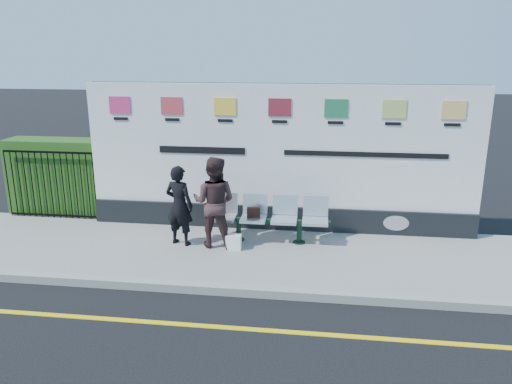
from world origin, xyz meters
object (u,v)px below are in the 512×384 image
at_px(bench, 269,230).
at_px(woman_right, 214,202).
at_px(woman_left, 179,205).
at_px(billboard, 279,168).

xyz_separation_m(bench, woman_right, (-1.00, -0.33, 0.63)).
height_order(bench, woman_left, woman_left).
xyz_separation_m(bench, woman_left, (-1.69, -0.34, 0.54)).
relative_size(billboard, bench, 3.49).
distance_m(billboard, bench, 1.34).
distance_m(woman_left, woman_right, 0.69).
distance_m(billboard, woman_right, 1.66).
relative_size(billboard, woman_left, 5.12).
relative_size(bench, woman_left, 1.47).
bearing_deg(woman_left, woman_right, -164.00).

